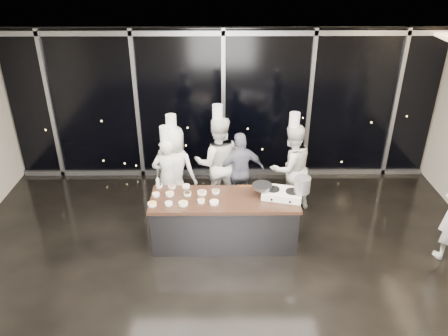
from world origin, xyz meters
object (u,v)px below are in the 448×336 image
object	(u,v)px
chef_left	(174,169)
stock_pot	(302,185)
chef_right	(291,168)
chef_far_left	(168,176)
stove	(282,194)
frying_pan	(262,186)
chef_center	(218,162)
guest	(241,172)
demo_counter	(224,220)

from	to	relation	value
chef_left	stock_pot	bearing A→B (deg)	171.42
stock_pot	chef_right	distance (m)	1.19
chef_far_left	stove	bearing A→B (deg)	152.79
frying_pan	stock_pot	distance (m)	0.67
chef_center	guest	xyz separation A→B (m)	(0.43, -0.13, -0.14)
stove	chef_center	bearing A→B (deg)	145.65
frying_pan	guest	distance (m)	1.10
chef_left	guest	xyz separation A→B (m)	(1.26, 0.05, -0.08)
guest	chef_left	bearing A→B (deg)	-13.25
guest	stove	bearing A→B (deg)	105.04
stock_pot	chef_right	world-z (taller)	chef_right
chef_right	frying_pan	bearing A→B (deg)	34.14
stove	chef_center	xyz separation A→B (m)	(-1.08, 1.22, -0.03)
stove	chef_center	distance (m)	1.63
stock_pot	chef_center	bearing A→B (deg)	136.99
chef_far_left	guest	world-z (taller)	chef_far_left
demo_counter	stove	bearing A→B (deg)	1.60
demo_counter	chef_right	world-z (taller)	chef_right
chef_center	chef_right	bearing A→B (deg)	169.75
chef_center	chef_right	size ratio (longest dim) A/B	1.05
stock_pot	stove	bearing A→B (deg)	167.89
stock_pot	guest	world-z (taller)	guest
demo_counter	chef_right	bearing A→B (deg)	41.36
stock_pot	chef_left	bearing A→B (deg)	153.25
stove	chef_center	size ratio (longest dim) A/B	0.35
demo_counter	chef_center	size ratio (longest dim) A/B	1.18
stove	chef_far_left	size ratio (longest dim) A/B	0.41
stock_pot	chef_right	xyz separation A→B (m)	(-0.00, 1.15, -0.29)
demo_counter	chef_right	distance (m)	1.74
chef_far_left	chef_left	world-z (taller)	chef_left
chef_far_left	chef_left	bearing A→B (deg)	-134.49
chef_far_left	chef_right	bearing A→B (deg)	-178.49
chef_left	chef_center	xyz separation A→B (m)	(0.83, 0.18, 0.06)
chef_left	guest	size ratio (longest dim) A/B	1.24
demo_counter	frying_pan	size ratio (longest dim) A/B	4.08
stove	chef_left	bearing A→B (deg)	165.46
chef_center	guest	bearing A→B (deg)	158.98
frying_pan	guest	world-z (taller)	guest
chef_center	chef_far_left	bearing A→B (deg)	12.76
chef_center	chef_left	bearing A→B (deg)	7.38
guest	chef_right	size ratio (longest dim) A/B	0.80
demo_counter	frying_pan	world-z (taller)	frying_pan
guest	stock_pot	bearing A→B (deg)	113.84
stove	stock_pot	distance (m)	0.37
chef_left	chef_center	world-z (taller)	chef_center
demo_counter	stove	distance (m)	1.09
frying_pan	guest	bearing A→B (deg)	120.94
chef_far_left	chef_center	distance (m)	0.98
stock_pot	chef_left	world-z (taller)	chef_left
chef_center	stock_pot	bearing A→B (deg)	132.39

